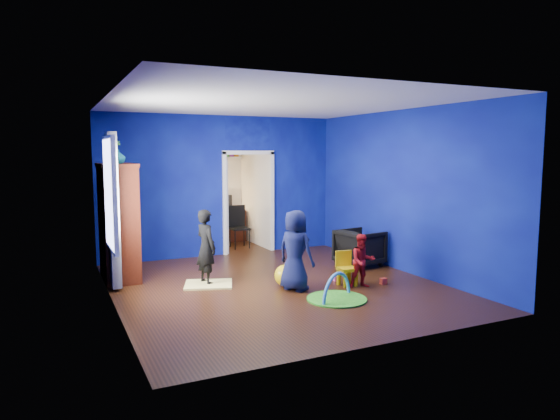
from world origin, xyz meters
name	(u,v)px	position (x,y,z in m)	size (l,w,h in m)	color
floor	(277,286)	(0.00, 0.00, 0.00)	(5.00, 5.50, 0.01)	black
ceiling	(276,103)	(0.00, 0.00, 2.90)	(5.00, 5.50, 0.01)	white
wall_back	(221,186)	(0.00, 2.75, 1.45)	(5.00, 0.02, 2.90)	#090D6A
wall_front	(382,216)	(0.00, -2.75, 1.45)	(5.00, 0.02, 2.90)	#090D6A
wall_left	(111,203)	(-2.50, 0.00, 1.45)	(0.02, 5.50, 2.90)	#090D6A
wall_right	(403,191)	(2.50, 0.00, 1.45)	(0.02, 5.50, 2.90)	#090D6A
alcove	(234,192)	(0.60, 3.62, 1.25)	(1.00, 1.75, 2.50)	silver
armchair	(360,248)	(2.03, 0.65, 0.35)	(0.74, 0.76, 0.70)	black
child_black	(206,247)	(-0.99, 0.60, 0.61)	(0.45, 0.29, 1.23)	black
child_navy	(295,250)	(0.16, -0.35, 0.63)	(0.61, 0.40, 1.26)	#0F1739
toddler_red	(362,261)	(1.20, -0.66, 0.43)	(0.42, 0.32, 0.85)	red
vase	(118,157)	(-2.22, 1.25, 2.07)	(0.22, 0.22, 0.23)	#0D6069
potted_plant	(114,151)	(-2.22, 1.77, 2.16)	(0.22, 0.22, 0.40)	green
tv_armoire	(118,222)	(-2.22, 1.55, 0.98)	(0.58, 1.14, 1.96)	#381609
crt_tv	(121,219)	(-2.18, 1.55, 1.02)	(0.46, 0.70, 0.54)	silver
yellow_blanket	(208,284)	(-0.99, 0.50, 0.01)	(0.75, 0.60, 0.03)	#F2E07A
hopper_ball	(285,276)	(0.11, -0.10, 0.18)	(0.36, 0.36, 0.36)	yellow
kid_chair	(347,270)	(1.05, -0.46, 0.25)	(0.28, 0.28, 0.50)	yellow
play_mat	(337,299)	(0.48, -1.07, 0.01)	(0.88, 0.88, 0.02)	green
toy_arch	(337,298)	(0.48, -1.07, 0.02)	(0.79, 0.79, 0.05)	#3F8CD8
window_left	(109,194)	(-2.48, 0.35, 1.55)	(0.03, 0.95, 1.55)	white
curtain	(113,210)	(-2.37, 0.90, 1.25)	(0.14, 0.42, 2.40)	slate
doorway	(248,204)	(0.60, 2.75, 1.05)	(1.16, 0.10, 2.10)	white
study_desk	(226,226)	(0.60, 4.26, 0.38)	(0.88, 0.44, 0.75)	#3D140A
desk_monitor	(224,202)	(0.60, 4.38, 0.95)	(0.40, 0.05, 0.32)	black
desk_lamp	(214,203)	(0.32, 4.32, 0.93)	(0.14, 0.14, 0.14)	#FFD88C
folding_chair	(240,228)	(0.60, 3.30, 0.46)	(0.40, 0.40, 0.92)	black
book_shelf	(223,158)	(0.60, 4.37, 2.02)	(0.88, 0.24, 0.04)	white
toy_0	(383,281)	(1.62, -0.65, 0.05)	(0.10, 0.08, 0.10)	red
toy_1	(347,264)	(1.77, 0.67, 0.06)	(0.11, 0.11, 0.11)	blue
toy_2	(296,277)	(0.46, 0.21, 0.06)	(0.11, 0.11, 0.11)	green
toy_3	(337,278)	(1.04, -0.15, 0.05)	(0.10, 0.08, 0.10)	#C54A9C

